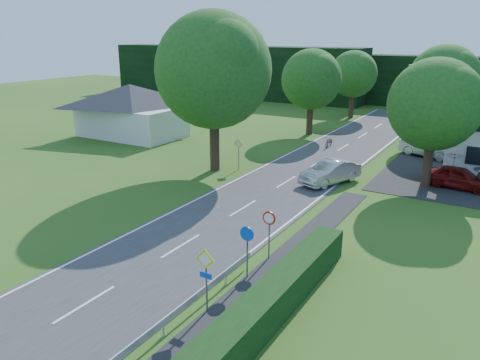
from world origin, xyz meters
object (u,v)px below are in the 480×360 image
Objects in this scene: moving_car at (330,172)px; motorcycle at (329,142)px; parasol at (454,165)px; streetlight at (431,116)px; parked_car_silver_a at (429,148)px; parked_car_red at (459,177)px.

moving_car is 11.02m from motorcycle.
motorcycle is 0.96× the size of parasol.
streetlight is 4.22m from parasol.
parked_car_silver_a is at bearing 1.33° from motorcycle.
streetlight is at bearing -139.78° from parasol.
parked_car_silver_a is 2.54× the size of parasol.
parked_car_silver_a reaches higher than motorcycle.
streetlight is 1.84× the size of parked_car_red.
streetlight is 11.51m from motorcycle.
streetlight is 1.69× the size of moving_car.
parasol is at bearing -24.21° from motorcycle.
streetlight is 8.02m from moving_car.
streetlight is at bearing 66.82° from parked_car_red.
parked_car_red is at bearing -137.71° from parked_car_silver_a.
parked_car_silver_a reaches higher than parked_car_red.
parked_car_silver_a is at bearing 28.61° from parked_car_red.
parked_car_silver_a is (8.52, 0.74, 0.31)m from motorcycle.
motorcycle is at bearing 159.43° from parasol.
parked_car_red is at bearing 44.80° from moving_car.
parasol reaches higher than motorcycle.
moving_car is at bearing 119.72° from parked_car_red.
motorcycle is 0.38× the size of parked_car_silver_a.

